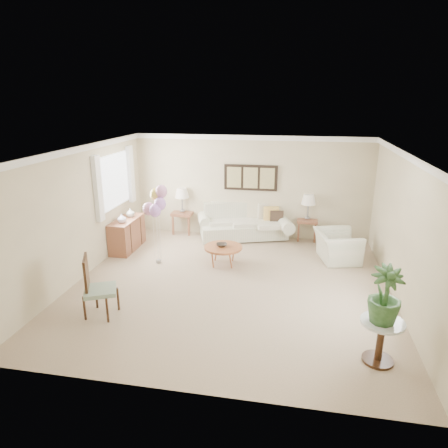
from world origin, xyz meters
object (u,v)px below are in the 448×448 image
Objects in this scene: armchair at (337,246)px; sofa at (244,224)px; coffee_table at (223,248)px; accent_chair at (96,286)px; balloon_cluster at (156,202)px.

sofa is at bearing 50.03° from armchair.
accent_chair is at bearing -124.30° from coffee_table.
armchair is at bearing 16.46° from coffee_table.
coffee_table is 0.82× the size of armchair.
coffee_table is at bearing -96.15° from sofa.
balloon_cluster is at bearing 82.90° from accent_chair.
sofa is 2.64× the size of armchair.
sofa is 4.69m from accent_chair.
accent_chair reaches higher than sofa.
accent_chair is at bearing -97.10° from balloon_cluster.
sofa is at bearing 66.47° from accent_chair.
coffee_table is at bearing 93.10° from armchair.
coffee_table is (-0.20, -1.84, 0.04)m from sofa.
accent_chair is 2.43m from balloon_cluster.
sofa is 1.51× the size of balloon_cluster.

